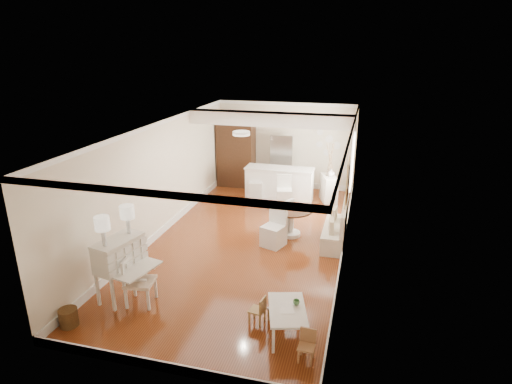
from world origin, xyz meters
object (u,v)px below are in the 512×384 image
at_px(pantry_cabinet, 236,152).
at_px(sideboard, 329,189).
at_px(wicker_basket, 69,317).
at_px(kids_table, 287,322).
at_px(kids_chair_a, 257,310).
at_px(kids_chair_b, 276,307).
at_px(dining_table, 291,222).
at_px(gustavian_armchair, 140,281).
at_px(slip_chair_far, 282,216).
at_px(slip_chair_near, 274,226).
at_px(fridge, 292,164).
at_px(kids_chair_c, 306,346).
at_px(bar_stool_right, 284,194).
at_px(breakfast_counter, 279,184).
at_px(bar_stool_left, 255,186).
at_px(secretary_bureau, 121,268).

height_order(pantry_cabinet, sideboard, pantry_cabinet).
bearing_deg(wicker_basket, sideboard, 63.47).
bearing_deg(wicker_basket, kids_table, 11.15).
height_order(kids_chair_a, kids_chair_b, kids_chair_a).
bearing_deg(sideboard, dining_table, -121.92).
distance_m(wicker_basket, sideboard, 8.10).
height_order(gustavian_armchair, slip_chair_far, gustavian_armchair).
distance_m(slip_chair_near, fridge, 4.21).
distance_m(kids_chair_a, kids_chair_c, 1.18).
relative_size(slip_chair_far, bar_stool_right, 0.87).
bearing_deg(kids_chair_c, dining_table, 106.29).
height_order(dining_table, breakfast_counter, breakfast_counter).
xyz_separation_m(wicker_basket, slip_chair_near, (2.67, 3.88, 0.34)).
distance_m(kids_chair_b, kids_chair_c, 1.09).
bearing_deg(slip_chair_far, gustavian_armchair, 0.46).
height_order(dining_table, bar_stool_right, bar_stool_right).
xyz_separation_m(gustavian_armchair, bar_stool_left, (0.62, 5.79, 0.04)).
distance_m(secretary_bureau, kids_chair_c, 3.70).
bearing_deg(kids_chair_a, bar_stool_left, -153.98).
relative_size(kids_table, kids_chair_a, 1.89).
bearing_deg(slip_chair_near, bar_stool_right, 114.72).
height_order(secretary_bureau, kids_chair_b, secretary_bureau).
relative_size(secretary_bureau, fridge, 0.66).
xyz_separation_m(pantry_cabinet, fridge, (1.90, -0.03, -0.25)).
relative_size(secretary_bureau, sideboard, 1.41).
relative_size(kids_chair_a, bar_stool_left, 0.52).
relative_size(kids_chair_c, breakfast_counter, 0.25).
relative_size(secretary_bureau, kids_chair_c, 2.35).
relative_size(wicker_basket, kids_chair_b, 0.63).
relative_size(gustavian_armchair, bar_stool_left, 0.92).
bearing_deg(bar_stool_right, pantry_cabinet, 122.88).
relative_size(kids_chair_a, breakfast_counter, 0.25).
height_order(breakfast_counter, pantry_cabinet, pantry_cabinet).
distance_m(kids_table, kids_chair_b, 0.43).
distance_m(kids_chair_a, bar_stool_right, 5.29).
distance_m(kids_table, slip_chair_near, 3.31).
xyz_separation_m(dining_table, slip_chair_near, (-0.30, -0.66, 0.14)).
bearing_deg(slip_chair_far, pantry_cabinet, -119.83).
distance_m(kids_chair_c, slip_chair_far, 4.68).
height_order(kids_chair_b, kids_chair_c, kids_chair_c).
height_order(kids_chair_c, bar_stool_left, bar_stool_left).
distance_m(dining_table, slip_chair_near, 0.74).
height_order(kids_chair_c, fridge, fridge).
xyz_separation_m(kids_chair_c, slip_chair_far, (-1.30, 4.49, 0.20)).
distance_m(bar_stool_left, sideboard, 2.21).
xyz_separation_m(slip_chair_near, bar_stool_right, (-0.20, 2.26, 0.02)).
bearing_deg(bar_stool_left, wicker_basket, -115.66).
bearing_deg(gustavian_armchair, kids_table, -103.12).
distance_m(gustavian_armchair, dining_table, 4.19).
bearing_deg(dining_table, pantry_cabinet, 125.38).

